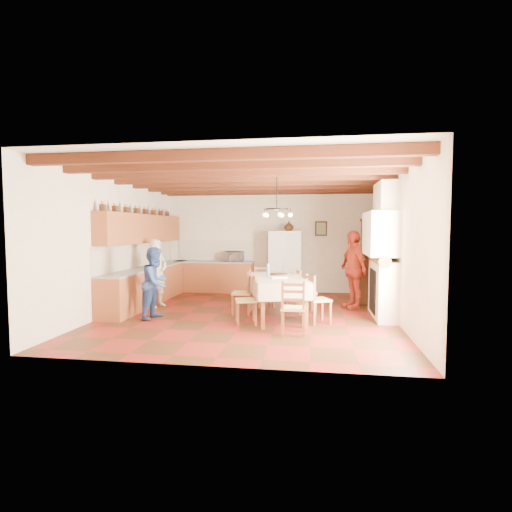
{
  "coord_description": "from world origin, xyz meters",
  "views": [
    {
      "loc": [
        1.39,
        -8.37,
        1.86
      ],
      "look_at": [
        0.1,
        0.3,
        1.25
      ],
      "focal_mm": 28.0,
      "sensor_mm": 36.0,
      "label": 1
    }
  ],
  "objects_px": {
    "chair_left_far": "(241,292)",
    "chair_end_far": "(264,286)",
    "chair_left_near": "(246,299)",
    "chair_end_near": "(293,307)",
    "chair_right_near": "(318,299)",
    "chair_right_far": "(306,291)",
    "microwave": "(234,256)",
    "refrigerator": "(285,263)",
    "person_woman_blue": "(156,283)",
    "hutch": "(369,261)",
    "person_man": "(157,273)",
    "dining_table": "(276,281)",
    "person_woman_red": "(353,269)"
  },
  "relations": [
    {
      "from": "hutch",
      "to": "chair_end_far",
      "type": "distance_m",
      "value": 2.81
    },
    {
      "from": "chair_left_near",
      "to": "dining_table",
      "type": "bearing_deg",
      "value": 120.61
    },
    {
      "from": "chair_right_near",
      "to": "person_woman_blue",
      "type": "xyz_separation_m",
      "value": [
        -3.32,
        -0.08,
        0.26
      ]
    },
    {
      "from": "chair_right_near",
      "to": "person_woman_blue",
      "type": "relative_size",
      "value": 0.65
    },
    {
      "from": "chair_end_far",
      "to": "chair_left_far",
      "type": "bearing_deg",
      "value": -138.37
    },
    {
      "from": "chair_right_far",
      "to": "chair_end_near",
      "type": "distance_m",
      "value": 1.85
    },
    {
      "from": "person_woman_red",
      "to": "microwave",
      "type": "height_order",
      "value": "person_woman_red"
    },
    {
      "from": "refrigerator",
      "to": "person_woman_blue",
      "type": "distance_m",
      "value": 4.18
    },
    {
      "from": "hutch",
      "to": "person_woman_blue",
      "type": "bearing_deg",
      "value": -143.46
    },
    {
      "from": "hutch",
      "to": "person_woman_blue",
      "type": "distance_m",
      "value": 5.29
    },
    {
      "from": "chair_right_near",
      "to": "person_man",
      "type": "xyz_separation_m",
      "value": [
        -3.76,
        1.09,
        0.32
      ]
    },
    {
      "from": "dining_table",
      "to": "chair_right_far",
      "type": "xyz_separation_m",
      "value": [
        0.6,
        0.63,
        -0.3
      ]
    },
    {
      "from": "chair_end_far",
      "to": "microwave",
      "type": "xyz_separation_m",
      "value": [
        -1.14,
        1.99,
        0.56
      ]
    },
    {
      "from": "microwave",
      "to": "chair_end_far",
      "type": "bearing_deg",
      "value": -56.63
    },
    {
      "from": "person_woman_red",
      "to": "microwave",
      "type": "relative_size",
      "value": 3.46
    },
    {
      "from": "chair_left_near",
      "to": "chair_end_near",
      "type": "distance_m",
      "value": 1.15
    },
    {
      "from": "chair_end_far",
      "to": "person_woman_red",
      "type": "xyz_separation_m",
      "value": [
        2.07,
        0.1,
        0.43
      ]
    },
    {
      "from": "person_man",
      "to": "chair_end_far",
      "type": "bearing_deg",
      "value": -62.9
    },
    {
      "from": "chair_end_near",
      "to": "chair_end_far",
      "type": "height_order",
      "value": "same"
    },
    {
      "from": "hutch",
      "to": "dining_table",
      "type": "relative_size",
      "value": 0.96
    },
    {
      "from": "person_man",
      "to": "microwave",
      "type": "bearing_deg",
      "value": -11.55
    },
    {
      "from": "chair_end_far",
      "to": "person_woman_blue",
      "type": "height_order",
      "value": "person_woman_blue"
    },
    {
      "from": "chair_left_far",
      "to": "hutch",
      "type": "bearing_deg",
      "value": 119.89
    },
    {
      "from": "person_woman_red",
      "to": "person_woman_blue",
      "type": "bearing_deg",
      "value": -90.57
    },
    {
      "from": "chair_left_near",
      "to": "microwave",
      "type": "height_order",
      "value": "microwave"
    },
    {
      "from": "chair_end_near",
      "to": "microwave",
      "type": "height_order",
      "value": "microwave"
    },
    {
      "from": "microwave",
      "to": "chair_left_far",
      "type": "bearing_deg",
      "value": -71.75
    },
    {
      "from": "dining_table",
      "to": "person_woman_red",
      "type": "distance_m",
      "value": 2.11
    },
    {
      "from": "chair_right_far",
      "to": "microwave",
      "type": "height_order",
      "value": "microwave"
    },
    {
      "from": "chair_right_near",
      "to": "chair_end_near",
      "type": "height_order",
      "value": "same"
    },
    {
      "from": "chair_left_near",
      "to": "refrigerator",
      "type": "bearing_deg",
      "value": 156.69
    },
    {
      "from": "chair_right_near",
      "to": "chair_right_far",
      "type": "relative_size",
      "value": 1.0
    },
    {
      "from": "chair_right_far",
      "to": "person_man",
      "type": "bearing_deg",
      "value": 74.63
    },
    {
      "from": "hutch",
      "to": "chair_right_near",
      "type": "distance_m",
      "value": 2.87
    },
    {
      "from": "chair_left_near",
      "to": "person_man",
      "type": "distance_m",
      "value": 2.75
    },
    {
      "from": "chair_end_far",
      "to": "person_man",
      "type": "height_order",
      "value": "person_man"
    },
    {
      "from": "chair_end_near",
      "to": "person_woman_blue",
      "type": "bearing_deg",
      "value": -18.15
    },
    {
      "from": "chair_left_far",
      "to": "chair_end_far",
      "type": "height_order",
      "value": "same"
    },
    {
      "from": "dining_table",
      "to": "chair_left_near",
      "type": "xyz_separation_m",
      "value": [
        -0.54,
        -0.57,
        -0.3
      ]
    },
    {
      "from": "person_woman_red",
      "to": "dining_table",
      "type": "bearing_deg",
      "value": -74.58
    },
    {
      "from": "hutch",
      "to": "microwave",
      "type": "xyz_separation_m",
      "value": [
        -3.69,
        0.97,
        0.0
      ]
    },
    {
      "from": "chair_right_near",
      "to": "microwave",
      "type": "distance_m",
      "value": 4.26
    },
    {
      "from": "chair_left_near",
      "to": "chair_right_near",
      "type": "relative_size",
      "value": 1.0
    },
    {
      "from": "chair_left_far",
      "to": "microwave",
      "type": "relative_size",
      "value": 1.84
    },
    {
      "from": "dining_table",
      "to": "chair_left_near",
      "type": "height_order",
      "value": "chair_left_near"
    },
    {
      "from": "refrigerator",
      "to": "dining_table",
      "type": "bearing_deg",
      "value": -91.55
    },
    {
      "from": "chair_left_far",
      "to": "person_woman_blue",
      "type": "distance_m",
      "value": 1.82
    },
    {
      "from": "chair_left_far",
      "to": "microwave",
      "type": "xyz_separation_m",
      "value": [
        -0.76,
        2.91,
        0.56
      ]
    },
    {
      "from": "chair_right_far",
      "to": "person_man",
      "type": "relative_size",
      "value": 0.6
    },
    {
      "from": "dining_table",
      "to": "chair_left_far",
      "type": "xyz_separation_m",
      "value": [
        -0.79,
        0.27,
        -0.3
      ]
    }
  ]
}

